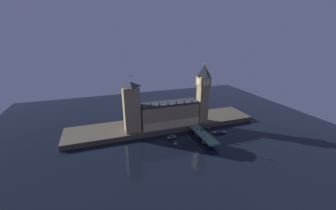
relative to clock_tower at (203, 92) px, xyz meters
name	(u,v)px	position (x,y,z in m)	size (l,w,h in m)	color
ground_plane	(176,142)	(-43.46, -26.87, -41.82)	(400.00, 400.00, 0.00)	black
embankment	(164,124)	(-43.46, 12.13, -39.06)	(220.00, 42.00, 5.52)	#4C4438
parliament_hall	(169,114)	(-39.54, 2.93, -22.72)	(65.30, 18.98, 32.68)	#9E845B
clock_tower	(203,92)	(0.00, 0.00, 0.00)	(13.18, 13.29, 68.72)	#9E845B
victoria_tower	(131,107)	(-81.83, 2.74, -9.34)	(16.56, 16.56, 59.72)	#9E845B
bridge	(203,135)	(-14.46, -31.87, -37.18)	(11.32, 46.00, 6.25)	#4C7560
car_northbound_lead	(197,130)	(-16.95, -23.01, -34.88)	(2.11, 4.58, 1.48)	silver
car_northbound_trail	(204,136)	(-16.95, -38.29, -34.95)	(2.05, 4.38, 1.34)	silver
car_southbound_trail	(202,130)	(-11.97, -24.03, -34.88)	(2.00, 4.55, 1.48)	#235633
pedestrian_mid_walk	(208,132)	(-9.48, -31.63, -34.68)	(0.38, 0.38, 1.70)	black
pedestrian_far_rail	(195,130)	(-19.44, -21.46, -34.71)	(0.38, 0.38, 1.64)	black
street_lamp_near	(206,138)	(-19.84, -46.59, -31.53)	(1.34, 0.60, 6.47)	#2D3333
street_lamp_mid	(208,130)	(-9.08, -31.87, -31.60)	(1.34, 0.60, 6.34)	#2D3333
street_lamp_far	(193,125)	(-19.84, -17.15, -31.30)	(1.34, 0.60, 6.84)	#2D3333
boat_upstream	(172,137)	(-45.05, -19.76, -40.27)	(10.91, 4.35, 4.25)	#1E2842
boat_downstream	(219,132)	(9.56, -25.15, -40.61)	(16.14, 7.90, 3.30)	#1E2842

